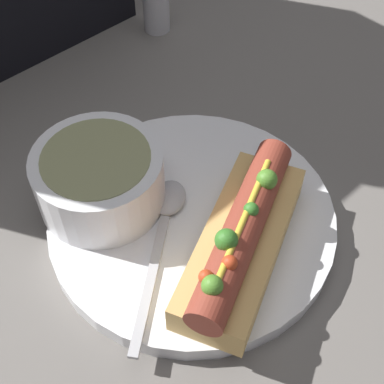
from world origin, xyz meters
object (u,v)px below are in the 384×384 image
hot_dog (238,242)px  salt_shaker (156,0)px  soup_bowl (99,176)px  spoon (164,219)px

hot_dog → salt_shaker: (0.18, 0.30, -0.00)m
soup_bowl → salt_shaker: (0.22, 0.18, -0.01)m
soup_bowl → hot_dog: bearing=-71.8°
soup_bowl → salt_shaker: size_ratio=1.38×
hot_dog → salt_shaker: 0.35m
hot_dog → spoon: (-0.02, 0.07, -0.02)m
salt_shaker → hot_dog: bearing=-120.2°
soup_bowl → salt_shaker: 0.28m
soup_bowl → salt_shaker: salt_shaker is taller
soup_bowl → spoon: soup_bowl is taller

